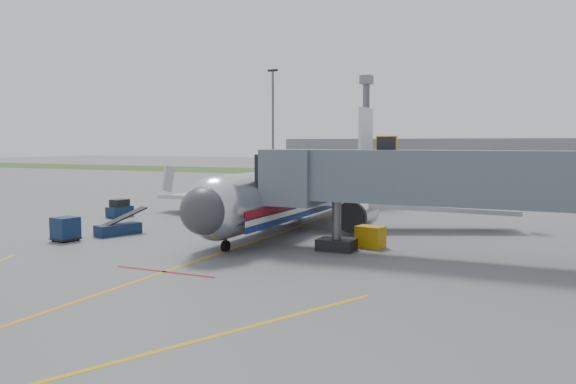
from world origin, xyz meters
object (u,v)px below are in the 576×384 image
at_px(belt_loader, 119,228).
at_px(ramp_worker, 215,205).
at_px(baggage_tug, 120,209).
at_px(airliner, 309,191).

height_order(belt_loader, ramp_worker, ramp_worker).
relative_size(baggage_tug, ramp_worker, 1.24).
bearing_deg(belt_loader, airliner, 48.30).
height_order(airliner, belt_loader, airliner).
xyz_separation_m(airliner, ramp_worker, (-9.57, 1.02, -1.69)).
distance_m(airliner, belt_loader, 15.18).
bearing_deg(ramp_worker, belt_loader, -114.47).
relative_size(airliner, baggage_tug, 15.16).
distance_m(belt_loader, ramp_worker, 12.25).
xyz_separation_m(airliner, belt_loader, (-9.99, -11.21, -2.19)).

